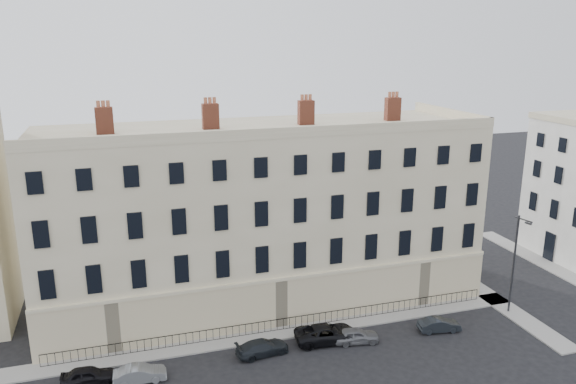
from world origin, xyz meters
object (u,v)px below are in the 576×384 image
Objects in this scene: car_b at (140,374)px; streetlamp at (515,260)px; car_f at (439,325)px; car_a at (88,376)px; car_c at (262,347)px; car_d at (327,333)px; car_e at (356,335)px.

streetlamp is (29.68, 0.81, 4.11)m from car_b.
car_b is 1.04× the size of car_f.
car_b is 22.51m from car_f.
car_a is at bearing 96.68° from car_f.
car_c is 13.96m from car_f.
car_c is 0.80× the size of car_d.
car_c is 5.05m from car_d.
streetlamp reaches higher than car_a.
streetlamp is at bearing -87.90° from car_a.
car_e is (7.09, -0.50, 0.02)m from car_c.
car_f is (6.85, -0.36, -0.04)m from car_e.
car_e is at bearing -86.83° from car_b.
streetlamp is (7.17, 0.89, 4.14)m from car_f.
car_a is 1.01× the size of car_b.
car_e is at bearing 95.59° from car_f.
car_b is at bearing -101.28° from car_a.
car_b is 0.71× the size of car_d.
streetlamp reaches higher than car_d.
car_f is at bearing 174.94° from streetlamp.
car_c is (11.85, 0.00, -0.03)m from car_a.
car_e reaches higher than car_b.
car_a reaches higher than car_c.
car_e is 14.61m from streetlamp.
car_a is 18.94m from car_e.
car_c is 1.17× the size of car_f.
car_a is 3.36m from car_b.
streetlamp is at bearing -85.79° from car_d.
streetlamp is (21.10, 0.03, 4.12)m from car_c.
car_a is 0.41× the size of streetlamp.
car_a is 0.72× the size of car_d.
car_d is at bearing -86.99° from car_a.
car_d is 1.47× the size of car_f.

